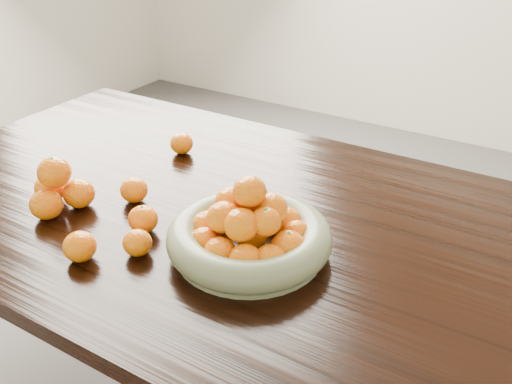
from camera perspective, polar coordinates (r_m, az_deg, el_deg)
The scene contains 8 objects.
dining_table at distance 1.34m, azimuth 1.03°, elevation -6.20°, with size 2.00×1.00×0.75m.
fruit_bowl at distance 1.16m, azimuth -0.68°, elevation -4.19°, with size 0.34×0.34×0.17m.
orange_pyramid at distance 1.39m, azimuth -19.24°, elevation 0.27°, with size 0.15×0.15×0.13m.
loose_orange_0 at distance 1.26m, azimuth -11.22°, elevation -2.69°, with size 0.07×0.07×0.06m, color orange.
loose_orange_1 at distance 1.20m, azimuth -17.21°, elevation -5.23°, with size 0.07×0.07×0.06m, color orange.
loose_orange_2 at distance 1.19m, azimuth -11.78°, elevation -4.99°, with size 0.06×0.06×0.06m, color orange.
loose_orange_3 at distance 1.38m, azimuth -12.11°, elevation 0.21°, with size 0.07×0.07×0.06m, color orange.
loose_orange_4 at distance 1.61m, azimuth -7.45°, elevation 4.84°, with size 0.06×0.06×0.06m, color orange.
Camera 1 is at (0.56, -0.95, 1.42)m, focal length 40.00 mm.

